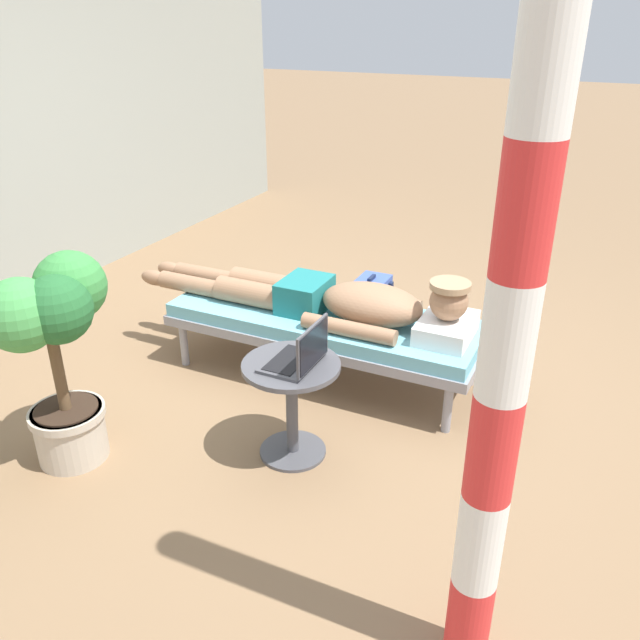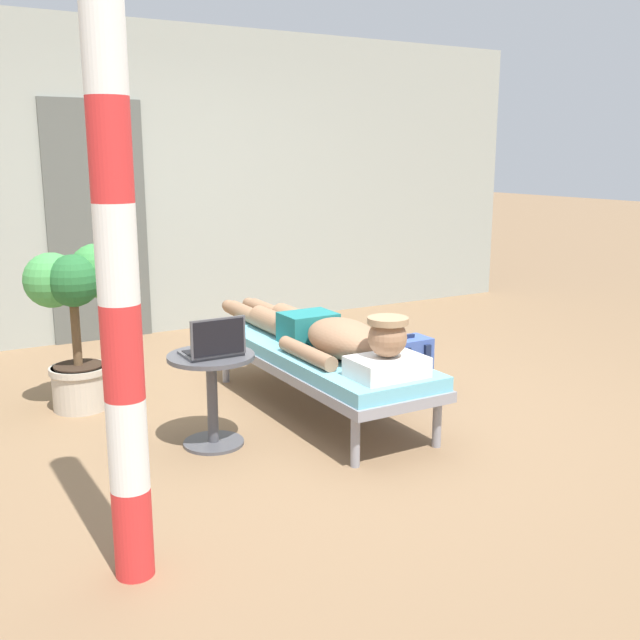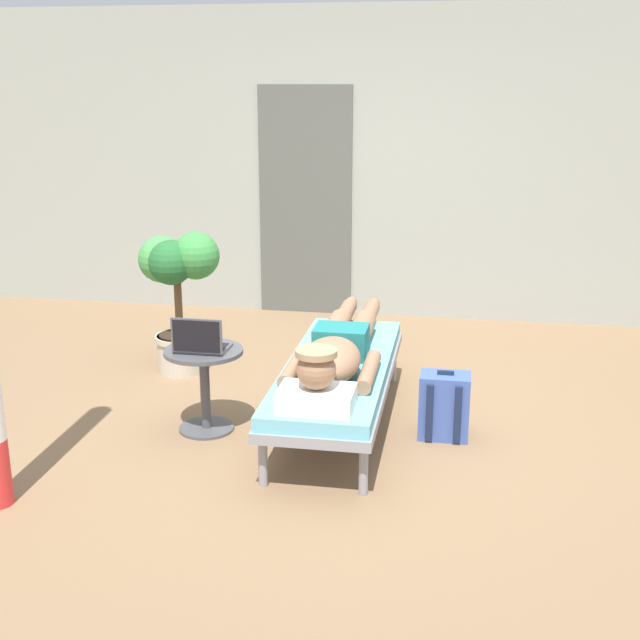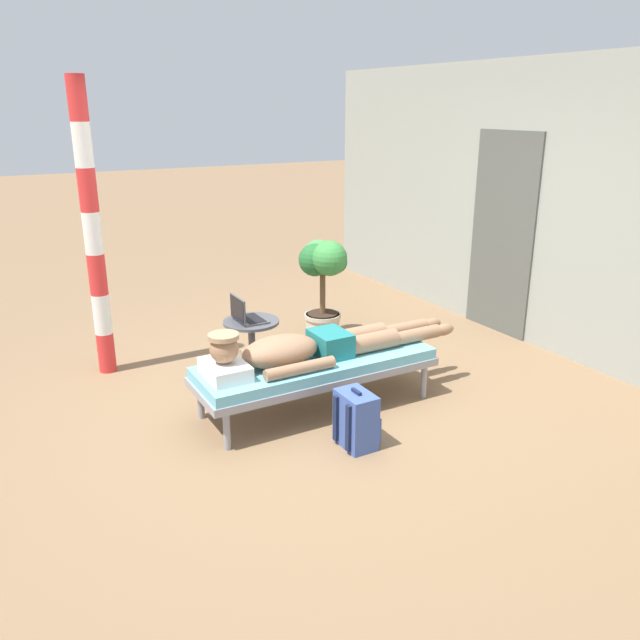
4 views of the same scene
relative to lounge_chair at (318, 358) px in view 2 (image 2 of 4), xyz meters
The scene contains 10 objects.
ground_plane 0.36m from the lounge_chair, 167.76° to the right, with size 40.00×40.00×0.00m, color #846647.
house_wall_back 2.85m from the lounge_chair, 90.00° to the left, with size 7.60×0.20×2.70m, color #999E93.
house_door_panel 2.73m from the lounge_chair, 105.23° to the left, with size 0.84×0.03×2.04m, color #545651.
lounge_chair is the anchor object (origin of this frame).
person_reclining 0.19m from the lounge_chair, 90.00° to the right, with size 0.53×2.17×0.33m.
side_table 0.82m from the lounge_chair, 166.06° to the right, with size 0.48×0.48×0.52m.
laptop 0.86m from the lounge_chair, 162.62° to the right, with size 0.31×0.24×0.23m.
backpack 0.68m from the lounge_chair, ahead, with size 0.30×0.26×0.42m.
potted_plant 1.55m from the lounge_chair, 148.48° to the left, with size 0.61×0.54×1.05m.
porch_post 2.21m from the lounge_chair, 140.62° to the right, with size 0.15×0.15×2.50m.
Camera 2 is at (-2.14, -3.87, 1.60)m, focal length 41.77 mm.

